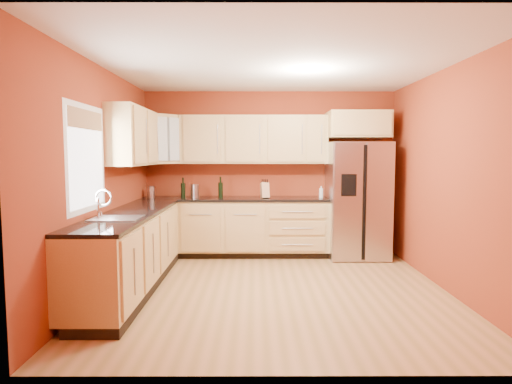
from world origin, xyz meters
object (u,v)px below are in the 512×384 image
canister_left (151,192)px  knife_block (265,190)px  refrigerator (357,200)px  soap_dispenser (321,192)px  wine_bottle_a (183,188)px

canister_left → knife_block: size_ratio=0.77×
knife_block → refrigerator: bearing=-13.3°
canister_left → knife_block: 1.77m
canister_left → knife_block: knife_block is taller
refrigerator → soap_dispenser: 0.57m
refrigerator → canister_left: refrigerator is taller
wine_bottle_a → canister_left: bearing=-176.1°
wine_bottle_a → refrigerator: bearing=-1.7°
refrigerator → knife_block: size_ratio=7.51×
refrigerator → wine_bottle_a: refrigerator is taller
refrigerator → canister_left: (-3.20, 0.05, 0.12)m
wine_bottle_a → soap_dispenser: (2.16, -0.01, -0.07)m
soap_dispenser → wine_bottle_a: bearing=179.8°
refrigerator → knife_block: 1.44m
canister_left → soap_dispenser: (2.65, 0.03, -0.00)m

